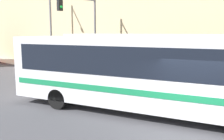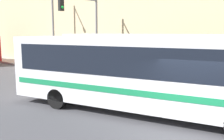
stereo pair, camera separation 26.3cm
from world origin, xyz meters
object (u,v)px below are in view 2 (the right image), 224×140
Objects in this scene: city_bus at (148,69)px; traffic_light_pole at (85,24)px; pedestrian_near_corner at (143,69)px; street_lamp at (49,22)px; fire_hydrant at (140,78)px.

city_bus is 2.26× the size of traffic_light_pole.
pedestrian_near_corner is at bearing -63.21° from traffic_light_pole.
pedestrian_near_corner is at bearing 21.92° from city_bus.
pedestrian_near_corner is (1.01, -9.27, -3.30)m from street_lamp.
city_bus is at bearing -111.67° from traffic_light_pole.
traffic_light_pole is (-0.93, 4.12, 3.42)m from fire_hydrant.
street_lamp reaches higher than traffic_light_pole.
city_bus is 1.84× the size of street_lamp.
fire_hydrant is 0.15× the size of traffic_light_pole.
street_lamp is 4.21× the size of pedestrian_near_corner.
fire_hydrant is at bearing -89.32° from street_lamp.
city_bus reaches higher than pedestrian_near_corner.
city_bus is 8.24m from traffic_light_pole.
fire_hydrant is 5.43m from traffic_light_pole.
street_lamp is (0.82, 5.66, 0.29)m from traffic_light_pole.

